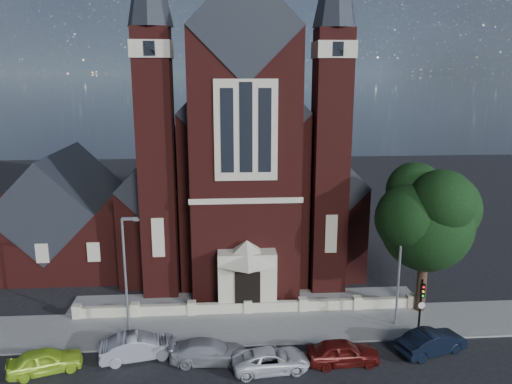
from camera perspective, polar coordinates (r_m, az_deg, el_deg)
ground at (r=44.72m, az=-1.54°, el=-8.74°), size 120.00×120.00×0.00m
pavement_strip at (r=35.23m, az=-0.77°, el=-15.17°), size 60.00×5.00×0.12m
forecourt_paving at (r=38.78m, az=-1.11°, el=-12.35°), size 26.00×3.00×0.14m
forecourt_wall at (r=36.99m, az=-0.95°, el=-13.69°), size 24.00×0.40×0.90m
church at (r=50.12m, az=-1.99°, el=3.43°), size 20.01×34.90×29.20m
parish_hall at (r=48.38m, az=-21.05°, el=-2.91°), size 12.00×12.20×10.24m
street_tree at (r=36.51m, az=19.27°, el=-3.09°), size 6.40×6.60×10.70m
street_lamp_left at (r=33.35m, az=-14.59°, el=-8.60°), size 1.16×0.22×8.09m
street_lamp_right at (r=34.83m, az=16.23°, el=-7.75°), size 1.16×0.22×8.09m
traffic_signal at (r=34.57m, az=18.36°, el=-11.69°), size 0.28×0.42×4.00m
car_lime_van at (r=32.70m, az=-22.97°, el=-17.33°), size 4.44×2.89×1.41m
car_silver_a at (r=32.32m, az=-13.27°, el=-16.83°), size 4.88×2.63×1.53m
car_silver_b at (r=31.35m, az=-5.35°, el=-17.69°), size 4.78×2.11×1.37m
car_white_suv at (r=30.57m, az=1.73°, el=-18.63°), size 4.75×2.56×1.27m
car_dark_red at (r=31.48m, az=9.89°, el=-17.59°), size 4.42×1.95×1.48m
car_navy at (r=33.83m, az=19.45°, el=-15.86°), size 4.76×2.98×1.48m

